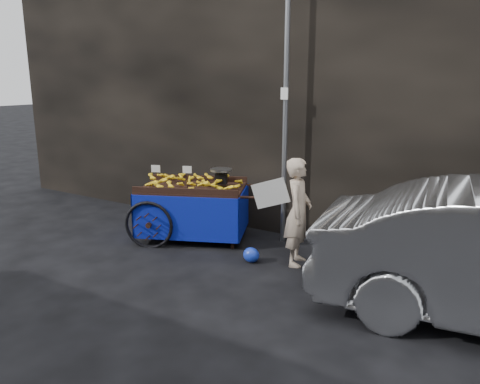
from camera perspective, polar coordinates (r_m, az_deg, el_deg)
The scene contains 6 objects.
ground at distance 6.95m, azimuth -1.93°, elevation -8.56°, with size 80.00×80.00×0.00m, color black.
building_wall at distance 8.55m, azimuth 10.18°, elevation 12.64°, with size 13.50×2.00×5.00m.
street_pole at distance 7.43m, azimuth 5.54°, elevation 8.83°, with size 0.12×0.10×4.00m.
banana_cart at distance 7.81m, azimuth -6.18°, elevation -0.02°, with size 2.57×1.89×1.28m.
vendor at distance 6.70m, azimuth 7.08°, elevation -2.42°, with size 0.89×0.64×1.56m.
plastic_bag at distance 6.91m, azimuth 1.38°, elevation -7.68°, with size 0.25×0.20×0.22m, color #1833BA.
Camera 1 is at (3.59, -5.33, 2.64)m, focal length 35.00 mm.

